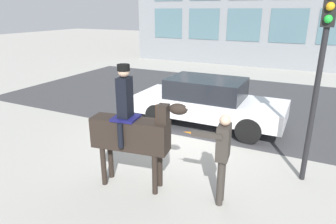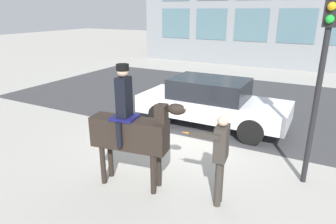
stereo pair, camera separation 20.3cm
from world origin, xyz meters
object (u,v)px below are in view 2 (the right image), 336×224
mounted_horse_lead (131,129)px  street_car_near_lane (211,102)px  pedestrian_bystander (220,153)px  traffic_light (323,59)px

mounted_horse_lead → street_car_near_lane: size_ratio=0.55×
pedestrian_bystander → traffic_light: (1.38, 1.60, 1.59)m
mounted_horse_lead → street_car_near_lane: (0.23, 4.00, -0.47)m
mounted_horse_lead → traffic_light: bearing=21.2°
mounted_horse_lead → traffic_light: (3.18, 1.82, 1.38)m
traffic_light → street_car_near_lane: bearing=143.4°
street_car_near_lane → traffic_light: size_ratio=1.17×
pedestrian_bystander → traffic_light: 2.65m
mounted_horse_lead → traffic_light: size_ratio=0.65×
street_car_near_lane → traffic_light: traffic_light is taller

